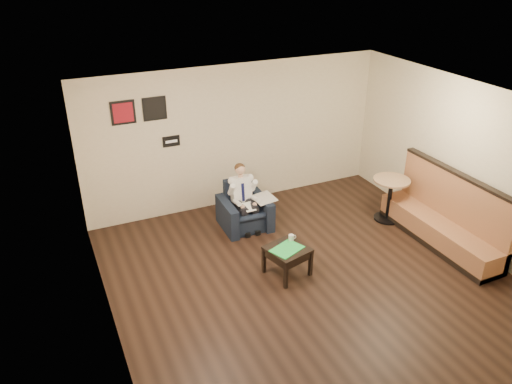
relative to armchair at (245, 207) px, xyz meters
name	(u,v)px	position (x,y,z in m)	size (l,w,h in m)	color
ground	(311,280)	(0.29, -1.96, -0.41)	(6.00, 6.00, 0.00)	black
wall_back	(236,136)	(0.29, 1.04, 0.99)	(6.00, 0.02, 2.80)	beige
wall_front	(475,332)	(0.29, -4.96, 0.99)	(6.00, 0.02, 2.80)	beige
wall_left	(105,248)	(-2.71, -1.96, 0.99)	(0.02, 6.00, 2.80)	beige
wall_right	(470,167)	(3.29, -1.96, 0.99)	(0.02, 6.00, 2.80)	beige
ceiling	(321,108)	(0.29, -1.96, 2.39)	(6.00, 6.00, 0.02)	white
seating_sign	(171,141)	(-1.01, 1.03, 1.09)	(0.32, 0.02, 0.20)	black
art_print_left	(123,113)	(-1.81, 1.03, 1.74)	(0.42, 0.03, 0.42)	maroon
art_print_right	(155,109)	(-1.26, 1.03, 1.74)	(0.42, 0.03, 0.42)	black
armchair	(245,207)	(0.00, 0.00, 0.00)	(0.86, 0.86, 0.83)	black
seated_man	(247,202)	(0.00, -0.11, 0.15)	(0.54, 0.81, 1.14)	white
lap_papers	(249,207)	(-0.01, -0.20, 0.09)	(0.19, 0.27, 0.01)	white
newspaper	(264,198)	(0.34, -0.10, 0.15)	(0.36, 0.45, 0.01)	silver
side_table	(287,261)	(0.02, -1.65, -0.17)	(0.59, 0.59, 0.48)	black
green_folder	(287,249)	(-0.01, -1.68, 0.08)	(0.48, 0.34, 0.01)	#29D14F
coffee_mug	(291,238)	(0.17, -1.48, 0.12)	(0.09, 0.09, 0.10)	white
smartphone	(283,242)	(0.02, -1.47, 0.07)	(0.15, 0.08, 0.01)	black
banquette	(443,210)	(2.88, -1.93, 0.23)	(0.60, 2.51, 1.28)	#965C3A
cafe_table	(389,199)	(2.59, -0.88, 0.01)	(0.68, 0.68, 0.84)	#9D7555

